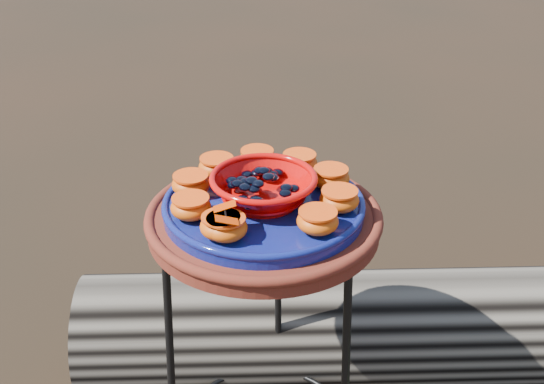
# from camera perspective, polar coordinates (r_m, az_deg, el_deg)

# --- Properties ---
(plant_stand) EXTENTS (0.44, 0.44, 0.70)m
(plant_stand) POSITION_cam_1_polar(r_m,az_deg,el_deg) (1.53, -0.61, -14.30)
(plant_stand) COLOR black
(plant_stand) RESTS_ON ground
(terracotta_saucer) EXTENTS (0.44, 0.44, 0.04)m
(terracotta_saucer) POSITION_cam_1_polar(r_m,az_deg,el_deg) (1.31, -0.69, -2.45)
(terracotta_saucer) COLOR #462413
(terracotta_saucer) RESTS_ON plant_stand
(cobalt_plate) EXTENTS (0.38, 0.38, 0.03)m
(cobalt_plate) POSITION_cam_1_polar(r_m,az_deg,el_deg) (1.29, -0.70, -1.28)
(cobalt_plate) COLOR #0D0645
(cobalt_plate) RESTS_ON terracotta_saucer
(red_bowl) EXTENTS (0.19, 0.19, 0.05)m
(red_bowl) POSITION_cam_1_polar(r_m,az_deg,el_deg) (1.28, -0.71, 0.24)
(red_bowl) COLOR #C10806
(red_bowl) RESTS_ON cobalt_plate
(glass_gems) EXTENTS (0.15, 0.15, 0.03)m
(glass_gems) POSITION_cam_1_polar(r_m,az_deg,el_deg) (1.26, -0.72, 1.81)
(glass_gems) COLOR black
(glass_gems) RESTS_ON red_bowl
(orange_half_0) EXTENTS (0.07, 0.07, 0.04)m
(orange_half_0) POSITION_cam_1_polar(r_m,az_deg,el_deg) (1.17, -3.85, -3.01)
(orange_half_0) COLOR #BB4000
(orange_half_0) RESTS_ON cobalt_plate
(orange_half_1) EXTENTS (0.07, 0.07, 0.04)m
(orange_half_1) POSITION_cam_1_polar(r_m,az_deg,el_deg) (1.19, 3.84, -2.46)
(orange_half_1) COLOR #BB4000
(orange_half_1) RESTS_ON cobalt_plate
(orange_half_2) EXTENTS (0.07, 0.07, 0.04)m
(orange_half_2) POSITION_cam_1_polar(r_m,az_deg,el_deg) (1.26, 5.65, -0.65)
(orange_half_2) COLOR #BB4000
(orange_half_2) RESTS_ON cobalt_plate
(orange_half_3) EXTENTS (0.07, 0.07, 0.04)m
(orange_half_3) POSITION_cam_1_polar(r_m,az_deg,el_deg) (1.33, 4.93, 1.19)
(orange_half_3) COLOR #BB4000
(orange_half_3) RESTS_ON cobalt_plate
(orange_half_4) EXTENTS (0.07, 0.07, 0.04)m
(orange_half_4) POSITION_cam_1_polar(r_m,az_deg,el_deg) (1.39, 2.30, 2.44)
(orange_half_4) COLOR #BB4000
(orange_half_4) RESTS_ON cobalt_plate
(orange_half_5) EXTENTS (0.07, 0.07, 0.04)m
(orange_half_5) POSITION_cam_1_polar(r_m,az_deg,el_deg) (1.41, -1.25, 2.78)
(orange_half_5) COLOR #BB4000
(orange_half_5) RESTS_ON cobalt_plate
(orange_half_6) EXTENTS (0.07, 0.07, 0.04)m
(orange_half_6) POSITION_cam_1_polar(r_m,az_deg,el_deg) (1.38, -4.63, 2.12)
(orange_half_6) COLOR #BB4000
(orange_half_6) RESTS_ON cobalt_plate
(orange_half_7) EXTENTS (0.07, 0.07, 0.04)m
(orange_half_7) POSITION_cam_1_polar(r_m,az_deg,el_deg) (1.31, -6.79, 0.63)
(orange_half_7) COLOR #BB4000
(orange_half_7) RESTS_ON cobalt_plate
(orange_half_8) EXTENTS (0.07, 0.07, 0.04)m
(orange_half_8) POSITION_cam_1_polar(r_m,az_deg,el_deg) (1.24, -6.80, -1.29)
(orange_half_8) COLOR #BB4000
(orange_half_8) RESTS_ON cobalt_plate
(orange_half_9) EXTENTS (0.07, 0.07, 0.04)m
(orange_half_9) POSITION_cam_1_polar(r_m,az_deg,el_deg) (1.17, -4.27, -2.89)
(orange_half_9) COLOR #BB4000
(orange_half_9) RESTS_ON cobalt_plate
(butterfly) EXTENTS (0.10, 0.07, 0.01)m
(butterfly) POSITION_cam_1_polar(r_m,az_deg,el_deg) (1.16, -3.90, -1.84)
(butterfly) COLOR #CC2F00
(butterfly) RESTS_ON orange_half_0
(driftwood_log) EXTENTS (1.82, 0.77, 0.33)m
(driftwood_log) POSITION_cam_1_polar(r_m,az_deg,el_deg) (1.95, 11.31, -11.17)
(driftwood_log) COLOR black
(driftwood_log) RESTS_ON ground
(foliage_left) EXTENTS (0.25, 0.25, 0.12)m
(foliage_left) POSITION_cam_1_polar(r_m,az_deg,el_deg) (1.93, -6.47, -15.18)
(foliage_left) COLOR #215219
(foliage_left) RESTS_ON ground
(foliage_back) EXTENTS (0.29, 0.29, 0.15)m
(foliage_back) POSITION_cam_1_polar(r_m,az_deg,el_deg) (2.11, -1.51, -10.17)
(foliage_back) COLOR #215219
(foliage_back) RESTS_ON ground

